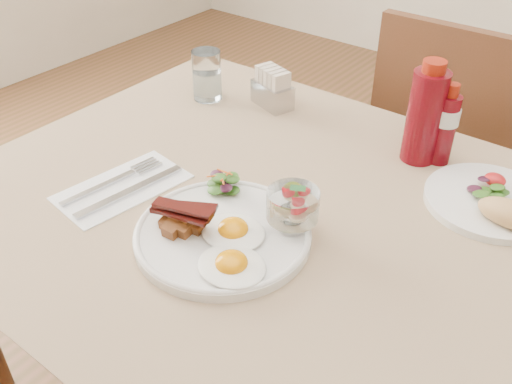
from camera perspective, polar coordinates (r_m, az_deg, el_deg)
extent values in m
cylinder|color=brown|center=(1.68, -4.23, -0.39)|extent=(0.06, 0.06, 0.71)
cube|color=brown|center=(0.94, 7.34, -5.06)|extent=(1.30, 0.85, 0.04)
cube|color=tan|center=(0.93, 7.43, -4.07)|extent=(1.33, 0.88, 0.00)
cylinder|color=brown|center=(1.72, 10.98, -5.63)|extent=(0.04, 0.04, 0.45)
cylinder|color=brown|center=(1.65, 22.14, -10.36)|extent=(0.04, 0.04, 0.45)
cylinder|color=brown|center=(1.99, 15.94, -0.09)|extent=(0.04, 0.04, 0.45)
cube|color=brown|center=(1.67, 20.26, 1.57)|extent=(0.42, 0.42, 0.03)
cube|color=brown|center=(1.39, 19.31, 6.01)|extent=(0.42, 0.03, 0.46)
cylinder|color=white|center=(0.90, -3.34, -4.30)|extent=(0.28, 0.28, 0.02)
ellipsoid|color=white|center=(0.83, -2.46, -7.38)|extent=(0.13, 0.12, 0.01)
ellipsoid|color=orange|center=(0.83, -2.47, -7.05)|extent=(0.05, 0.05, 0.03)
ellipsoid|color=white|center=(0.89, -2.29, -3.99)|extent=(0.13, 0.12, 0.01)
ellipsoid|color=orange|center=(0.88, -2.30, -3.67)|extent=(0.05, 0.05, 0.03)
cube|color=brown|center=(0.91, -7.38, -2.83)|extent=(0.02, 0.02, 0.02)
cube|color=brown|center=(0.89, -7.28, -3.71)|extent=(0.03, 0.03, 0.02)
cube|color=brown|center=(0.91, -8.87, -3.12)|extent=(0.02, 0.02, 0.02)
cube|color=brown|center=(0.89, -5.99, -3.44)|extent=(0.02, 0.02, 0.02)
cube|color=brown|center=(0.89, -8.44, -3.77)|extent=(0.03, 0.03, 0.02)
cube|color=brown|center=(0.92, -7.72, -2.37)|extent=(0.02, 0.02, 0.02)
cube|color=brown|center=(0.89, -7.10, -2.54)|extent=(0.02, 0.02, 0.02)
cube|color=brown|center=(0.89, -7.94, -2.40)|extent=(0.02, 0.02, 0.02)
cube|color=#50120D|center=(0.89, -7.45, -2.09)|extent=(0.11, 0.05, 0.01)
cube|color=#50120D|center=(0.88, -7.62, -2.19)|extent=(0.11, 0.04, 0.01)
cube|color=#50120D|center=(0.89, -7.16, -1.45)|extent=(0.10, 0.06, 0.01)
cube|color=#50120D|center=(0.87, -7.28, -1.57)|extent=(0.11, 0.04, 0.01)
ellipsoid|color=#245316|center=(0.98, -3.35, 0.34)|extent=(0.04, 0.04, 0.01)
ellipsoid|color=#245316|center=(0.97, -2.45, 0.18)|extent=(0.04, 0.03, 0.01)
ellipsoid|color=#351123|center=(0.99, -3.21, 1.13)|extent=(0.03, 0.03, 0.01)
ellipsoid|color=#245316|center=(0.97, -4.05, 0.23)|extent=(0.04, 0.03, 0.01)
ellipsoid|color=#245316|center=(0.98, -4.17, 0.89)|extent=(0.04, 0.03, 0.01)
ellipsoid|color=#351123|center=(0.96, -3.06, 0.39)|extent=(0.03, 0.03, 0.01)
ellipsoid|color=#245316|center=(0.98, -2.57, 1.57)|extent=(0.04, 0.03, 0.01)
ellipsoid|color=#245316|center=(0.97, -2.35, 1.26)|extent=(0.03, 0.03, 0.01)
ellipsoid|color=#351123|center=(0.98, -3.98, 1.86)|extent=(0.03, 0.03, 0.01)
ellipsoid|color=#245316|center=(0.96, -3.73, 1.42)|extent=(0.04, 0.03, 0.01)
cylinder|color=#E15817|center=(0.96, -3.07, 1.58)|extent=(0.01, 0.03, 0.01)
cylinder|color=#E15817|center=(0.98, -3.14, 2.02)|extent=(0.03, 0.00, 0.01)
cylinder|color=#E15817|center=(0.96, -3.39, 1.28)|extent=(0.03, 0.02, 0.01)
cylinder|color=#E15817|center=(0.97, -3.97, 1.62)|extent=(0.03, 0.02, 0.01)
cylinder|color=white|center=(0.90, 3.60, -3.37)|extent=(0.04, 0.04, 0.01)
cylinder|color=white|center=(0.89, 3.63, -2.81)|extent=(0.02, 0.02, 0.01)
cylinder|color=white|center=(0.88, 3.70, -1.28)|extent=(0.08, 0.08, 0.05)
cylinder|color=#FFE7B4|center=(0.89, 3.43, -1.26)|extent=(0.02, 0.02, 0.01)
cylinder|color=#FFE7B4|center=(0.87, 4.12, -2.09)|extent=(0.02, 0.02, 0.01)
cylinder|color=#FFE7B4|center=(0.88, 4.40, -1.00)|extent=(0.02, 0.02, 0.01)
cylinder|color=#85A532|center=(0.88, 3.72, -0.04)|extent=(0.03, 0.03, 0.01)
cone|color=red|center=(0.85, 3.93, -0.96)|extent=(0.02, 0.02, 0.02)
cone|color=red|center=(0.87, 2.93, 0.03)|extent=(0.02, 0.02, 0.02)
cone|color=red|center=(0.87, 4.50, 0.28)|extent=(0.02, 0.02, 0.02)
ellipsoid|color=#287030|center=(0.85, 3.98, 0.41)|extent=(0.02, 0.01, 0.00)
ellipsoid|color=#287030|center=(0.85, 4.45, 0.38)|extent=(0.02, 0.01, 0.00)
cylinder|color=white|center=(1.05, 22.36, -0.83)|extent=(0.22, 0.22, 0.01)
ellipsoid|color=#245316|center=(1.06, 21.83, 0.13)|extent=(0.04, 0.04, 0.01)
ellipsoid|color=#245316|center=(1.06, 23.33, -0.02)|extent=(0.04, 0.03, 0.01)
ellipsoid|color=#351123|center=(1.05, 20.99, 0.34)|extent=(0.03, 0.03, 0.01)
ellipsoid|color=#245316|center=(1.03, 21.58, -0.17)|extent=(0.04, 0.03, 0.01)
ellipsoid|color=#245316|center=(1.03, 22.96, -0.39)|extent=(0.03, 0.03, 0.01)
ellipsoid|color=#351123|center=(1.07, 21.86, 1.23)|extent=(0.03, 0.03, 0.01)
ellipsoid|color=#245316|center=(1.05, 22.98, 0.44)|extent=(0.03, 0.03, 0.01)
ellipsoid|color=red|center=(1.07, 22.73, 0.97)|extent=(0.04, 0.03, 0.02)
ellipsoid|color=#E3B86C|center=(0.99, 24.22, -1.93)|extent=(0.12, 0.09, 0.04)
cylinder|color=#55040C|center=(1.10, 16.51, 7.19)|extent=(0.09, 0.09, 0.18)
cylinder|color=maroon|center=(1.06, 17.42, 11.89)|extent=(0.05, 0.05, 0.02)
cylinder|color=#55040C|center=(1.11, 18.32, 5.92)|extent=(0.05, 0.05, 0.14)
cylinder|color=silver|center=(1.10, 18.59, 7.20)|extent=(0.06, 0.06, 0.03)
cylinder|color=maroon|center=(1.08, 19.09, 9.57)|extent=(0.03, 0.03, 0.02)
cube|color=#B5B5BA|center=(1.29, 1.65, 9.71)|extent=(0.11, 0.08, 0.05)
cube|color=tan|center=(1.30, 0.83, 11.49)|extent=(0.03, 0.04, 0.06)
cube|color=tan|center=(1.28, 1.25, 11.25)|extent=(0.03, 0.04, 0.06)
cube|color=tan|center=(1.27, 1.68, 11.00)|extent=(0.03, 0.04, 0.06)
cube|color=tan|center=(1.26, 2.11, 10.75)|extent=(0.03, 0.04, 0.06)
cube|color=tan|center=(1.25, 2.55, 10.50)|extent=(0.03, 0.04, 0.06)
cylinder|color=white|center=(1.31, -4.93, 11.56)|extent=(0.07, 0.07, 0.11)
cylinder|color=silver|center=(1.32, -4.88, 10.64)|extent=(0.06, 0.06, 0.06)
cube|color=white|center=(1.05, -13.21, 0.48)|extent=(0.16, 0.24, 0.00)
cube|color=#B5B5BA|center=(1.03, -12.48, 0.11)|extent=(0.05, 0.22, 0.00)
cube|color=#B5B5BA|center=(1.05, -15.48, 0.44)|extent=(0.03, 0.15, 0.00)
cube|color=#B5B5BA|center=(1.10, -11.31, 2.89)|extent=(0.01, 0.05, 0.00)
cube|color=#B5B5BA|center=(1.09, -11.04, 2.71)|extent=(0.01, 0.05, 0.00)
cube|color=#B5B5BA|center=(1.09, -10.76, 2.52)|extent=(0.01, 0.05, 0.00)
cube|color=#B5B5BA|center=(1.08, -10.48, 2.33)|extent=(0.01, 0.05, 0.00)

